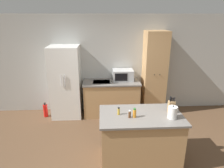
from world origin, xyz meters
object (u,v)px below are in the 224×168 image
(refrigerator, at_px, (66,82))
(fire_extinguisher, at_px, (46,110))
(spice_bottle_short_red, at_px, (118,111))
(pantry_cabinet, at_px, (154,73))
(microwave, at_px, (123,75))
(kettle, at_px, (173,112))
(spice_bottle_amber_oil, at_px, (130,114))
(spice_bottle_tall_dark, at_px, (135,113))
(knife_block, at_px, (171,106))

(refrigerator, bearing_deg, fire_extinguisher, -172.58)
(spice_bottle_short_red, relative_size, fire_extinguisher, 0.34)
(pantry_cabinet, bearing_deg, spice_bottle_short_red, -119.89)
(microwave, height_order, kettle, microwave)
(refrigerator, relative_size, spice_bottle_amber_oil, 14.15)
(pantry_cabinet, xyz_separation_m, microwave, (-0.83, 0.03, -0.04))
(fire_extinguisher, bearing_deg, spice_bottle_tall_dark, -43.05)
(pantry_cabinet, xyz_separation_m, fire_extinguisher, (-2.89, -0.16, -0.93))
(pantry_cabinet, relative_size, fire_extinguisher, 5.61)
(refrigerator, height_order, knife_block, refrigerator)
(microwave, distance_m, kettle, 2.23)
(pantry_cabinet, bearing_deg, refrigerator, -178.03)
(spice_bottle_tall_dark, height_order, kettle, kettle)
(spice_bottle_short_red, xyz_separation_m, spice_bottle_amber_oil, (0.18, -0.12, -0.00))
(knife_block, bearing_deg, spice_bottle_tall_dark, -168.17)
(fire_extinguisher, bearing_deg, kettle, -36.53)
(spice_bottle_short_red, xyz_separation_m, fire_extinguisher, (-1.78, 1.79, -0.83))
(spice_bottle_short_red, distance_m, fire_extinguisher, 2.66)
(refrigerator, xyz_separation_m, microwave, (1.48, 0.11, 0.14))
(knife_block, bearing_deg, refrigerator, 139.15)
(knife_block, relative_size, spice_bottle_tall_dark, 1.90)
(refrigerator, relative_size, fire_extinguisher, 4.72)
(pantry_cabinet, height_order, spice_bottle_amber_oil, pantry_cabinet)
(knife_block, distance_m, kettle, 0.21)
(kettle, bearing_deg, spice_bottle_short_red, 168.75)
(pantry_cabinet, distance_m, spice_bottle_tall_dark, 2.23)
(microwave, height_order, spice_bottle_tall_dark, microwave)
(spice_bottle_tall_dark, bearing_deg, refrigerator, 126.38)
(microwave, relative_size, fire_extinguisher, 1.36)
(refrigerator, xyz_separation_m, knife_block, (2.12, -1.84, 0.13))
(spice_bottle_tall_dark, height_order, fire_extinguisher, spice_bottle_tall_dark)
(knife_block, relative_size, spice_bottle_amber_oil, 2.36)
(spice_bottle_tall_dark, xyz_separation_m, spice_bottle_amber_oil, (-0.08, -0.01, -0.01))
(spice_bottle_amber_oil, height_order, kettle, kettle)
(spice_bottle_short_red, bearing_deg, microwave, 81.77)
(refrigerator, relative_size, microwave, 3.47)
(kettle, bearing_deg, refrigerator, 135.46)
(refrigerator, xyz_separation_m, spice_bottle_amber_oil, (1.37, -1.98, 0.08))
(pantry_cabinet, bearing_deg, microwave, 177.68)
(microwave, height_order, knife_block, knife_block)
(spice_bottle_tall_dark, distance_m, spice_bottle_amber_oil, 0.08)
(spice_bottle_tall_dark, distance_m, kettle, 0.62)
(spice_bottle_tall_dark, bearing_deg, spice_bottle_short_red, 157.05)
(spice_bottle_amber_oil, bearing_deg, spice_bottle_short_red, 146.61)
(knife_block, xyz_separation_m, spice_bottle_short_red, (-0.93, -0.03, -0.05))
(fire_extinguisher, bearing_deg, pantry_cabinet, 3.07)
(pantry_cabinet, relative_size, knife_block, 7.12)
(spice_bottle_short_red, bearing_deg, pantry_cabinet, 60.11)
(microwave, height_order, spice_bottle_short_red, microwave)
(refrigerator, bearing_deg, spice_bottle_amber_oil, -55.30)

